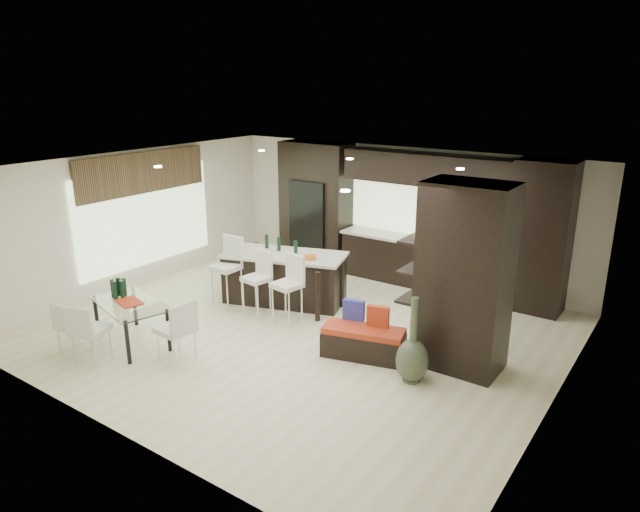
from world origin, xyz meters
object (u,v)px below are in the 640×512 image
Objects in this scene: dining_table at (131,323)px; kitchen_island at (285,278)px; chair_far at (74,329)px; chair_near at (91,334)px; stool_mid at (257,290)px; floor_vase at (413,340)px; bench at (363,342)px; chair_end at (176,333)px; stool_left at (227,280)px; stool_right at (287,297)px.

kitchen_island is at bearing 87.39° from dining_table.
dining_table is at bearing 50.19° from chair_far.
kitchen_island is at bearing 57.99° from chair_near.
stool_mid is 0.75× the size of floor_vase.
chair_end is at bearing -157.71° from bench.
floor_vase reaches higher than stool_left.
bench is at bearing -0.33° from stool_right.
kitchen_island reaches higher than bench.
stool_left is at bearing -148.60° from kitchen_island.
floor_vase reaches higher than dining_table.
kitchen_island is 3.52m from floor_vase.
stool_left is at bearing 68.09° from chair_near.
stool_left is 0.85× the size of floor_vase.
floor_vase is at bearing 18.04° from chair_far.
stool_right is 2.52m from dining_table.
chair_end reaches higher than dining_table.
chair_near is (-0.87, -2.69, -0.04)m from stool_mid.
kitchen_island is 2.29× the size of stool_right.
chair_end is (-2.20, -1.68, 0.21)m from bench.
chair_near is (-1.56, -2.68, -0.06)m from stool_right.
stool_left is at bearing 26.27° from chair_end.
dining_table is at bearing -104.77° from stool_mid.
chair_far is at bearing -154.94° from floor_vase.
chair_far is at bearing -117.48° from stool_right.
chair_far is 1.63m from chair_end.
stool_mid reaches higher than chair_far.
dining_table is 1.83× the size of chair_far.
stool_mid is 3.31m from floor_vase.
dining_table is 1.67× the size of chair_near.
dining_table is at bearing 72.09° from chair_near.
chair_far is at bearing 117.93° from chair_end.
stool_right reaches higher than chair_end.
dining_table is (-4.14, -1.45, -0.27)m from floor_vase.
chair_end is at bearing -105.16° from kitchen_island.
stool_right is 1.71m from bench.
bench is 3.64m from dining_table.
bench is 1.58× the size of chair_far.
floor_vase is at bearing -6.55° from stool_left.
floor_vase is at bearing 34.25° from dining_table.
stool_right is 1.10× the size of chair_end.
chair_far is at bearing -107.24° from stool_mid.
chair_near reaches higher than dining_table.
chair_end reaches higher than bench.
kitchen_island is 1.07m from stool_left.
chair_near is (-0.19, -2.66, -0.10)m from stool_left.
stool_right reaches higher than dining_table.
stool_left reaches higher than bench.
dining_table is (-0.19, -1.95, -0.18)m from stool_left.
stool_left reaches higher than chair_near.
stool_right is at bearing -12.16° from chair_end.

